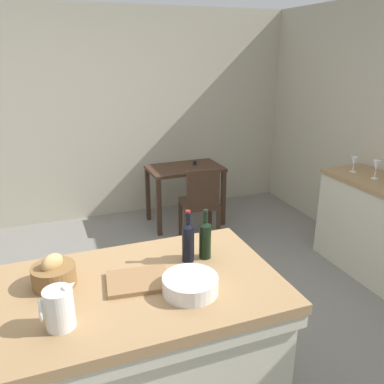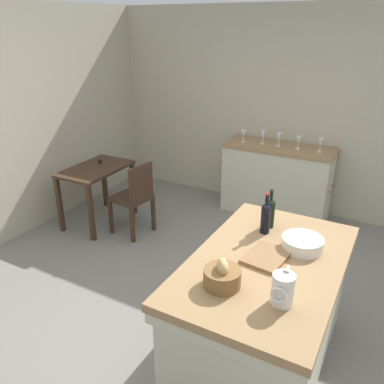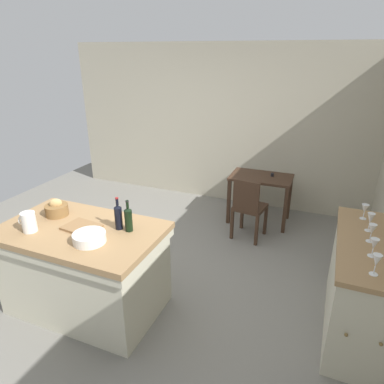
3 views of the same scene
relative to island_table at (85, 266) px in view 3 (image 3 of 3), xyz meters
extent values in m
plane|color=slate|center=(0.26, 0.66, -0.49)|extent=(6.76, 6.76, 0.00)
cube|color=#B2AA93|center=(0.26, 3.26, 0.81)|extent=(5.32, 0.12, 2.60)
cube|color=#99754C|center=(0.00, 0.00, 0.39)|extent=(1.55, 0.95, 0.06)
cube|color=beige|center=(0.00, 0.00, 0.32)|extent=(1.53, 0.93, 0.08)
cube|color=beige|center=(0.00, 0.00, -0.07)|extent=(1.47, 0.87, 0.84)
cube|color=#99754C|center=(2.52, 0.71, 0.43)|extent=(0.52, 1.39, 0.04)
cube|color=beige|center=(2.52, 0.71, -0.04)|extent=(0.49, 1.36, 0.89)
sphere|color=brown|center=(2.40, 0.01, 0.00)|extent=(0.03, 0.03, 0.03)
sphere|color=brown|center=(2.64, 0.01, 0.00)|extent=(0.03, 0.03, 0.03)
cube|color=#3D281C|center=(1.20, 2.60, 0.23)|extent=(0.91, 0.57, 0.04)
cube|color=#3D281C|center=(0.79, 2.34, -0.14)|extent=(0.05, 0.05, 0.70)
cube|color=#3D281C|center=(1.62, 2.36, -0.14)|extent=(0.05, 0.05, 0.70)
cube|color=#3D281C|center=(0.78, 2.83, -0.14)|extent=(0.05, 0.05, 0.70)
cube|color=#3D281C|center=(1.61, 2.85, -0.14)|extent=(0.05, 0.05, 0.70)
cylinder|color=black|center=(1.35, 2.65, 0.27)|extent=(0.04, 0.04, 0.05)
cube|color=#3D281C|center=(1.18, 2.06, -0.03)|extent=(0.45, 0.45, 0.04)
cube|color=#3D281C|center=(1.15, 1.88, 0.20)|extent=(0.36, 0.08, 0.42)
cube|color=#3D281C|center=(1.38, 2.21, -0.27)|extent=(0.05, 0.05, 0.44)
cube|color=#3D281C|center=(1.02, 2.26, -0.27)|extent=(0.05, 0.05, 0.44)
cube|color=#3D281C|center=(1.33, 1.85, -0.27)|extent=(0.05, 0.05, 0.44)
cube|color=#3D281C|center=(0.97, 1.90, -0.27)|extent=(0.05, 0.05, 0.44)
cylinder|color=silver|center=(-0.39, -0.21, 0.51)|extent=(0.13, 0.13, 0.19)
cone|color=silver|center=(-0.33, -0.21, 0.62)|extent=(0.07, 0.04, 0.06)
torus|color=silver|center=(-0.46, -0.21, 0.52)|extent=(0.02, 0.10, 0.10)
cylinder|color=silver|center=(0.25, -0.16, 0.46)|extent=(0.29, 0.29, 0.09)
cylinder|color=brown|center=(-0.40, 0.15, 0.47)|extent=(0.23, 0.23, 0.11)
ellipsoid|color=tan|center=(-0.40, 0.15, 0.55)|extent=(0.14, 0.13, 0.10)
cube|color=olive|center=(0.02, 0.01, 0.43)|extent=(0.35, 0.28, 0.02)
cylinder|color=black|center=(0.46, 0.15, 0.52)|extent=(0.07, 0.07, 0.21)
cone|color=black|center=(0.46, 0.15, 0.64)|extent=(0.07, 0.07, 0.02)
cylinder|color=black|center=(0.46, 0.15, 0.69)|extent=(0.03, 0.03, 0.07)
cylinder|color=black|center=(0.46, 0.15, 0.72)|extent=(0.03, 0.03, 0.01)
cylinder|color=black|center=(0.35, 0.15, 0.53)|extent=(0.07, 0.07, 0.22)
cone|color=black|center=(0.35, 0.15, 0.65)|extent=(0.07, 0.07, 0.03)
cylinder|color=black|center=(0.35, 0.15, 0.70)|extent=(0.03, 0.03, 0.08)
cylinder|color=maroon|center=(0.35, 0.15, 0.73)|extent=(0.03, 0.03, 0.01)
cylinder|color=white|center=(2.52, 0.21, 0.45)|extent=(0.06, 0.06, 0.00)
cylinder|color=white|center=(2.52, 0.21, 0.49)|extent=(0.01, 0.01, 0.07)
cone|color=white|center=(2.52, 0.21, 0.57)|extent=(0.07, 0.07, 0.10)
cylinder|color=white|center=(2.52, 0.48, 0.45)|extent=(0.06, 0.06, 0.00)
cylinder|color=white|center=(2.52, 0.48, 0.49)|extent=(0.01, 0.01, 0.06)
cone|color=white|center=(2.52, 0.48, 0.56)|extent=(0.07, 0.07, 0.09)
cylinder|color=white|center=(2.52, 0.73, 0.45)|extent=(0.06, 0.06, 0.00)
cylinder|color=white|center=(2.52, 0.73, 0.49)|extent=(0.01, 0.01, 0.07)
cone|color=white|center=(2.52, 0.73, 0.57)|extent=(0.07, 0.07, 0.10)
cylinder|color=white|center=(2.52, 0.93, 0.45)|extent=(0.06, 0.06, 0.00)
cylinder|color=white|center=(2.52, 0.93, 0.49)|extent=(0.01, 0.01, 0.07)
cone|color=white|center=(2.52, 0.93, 0.58)|extent=(0.07, 0.07, 0.10)
cylinder|color=white|center=(2.49, 1.18, 0.45)|extent=(0.06, 0.06, 0.00)
cylinder|color=white|center=(2.49, 1.18, 0.48)|extent=(0.01, 0.01, 0.06)
cone|color=white|center=(2.49, 1.18, 0.56)|extent=(0.07, 0.07, 0.09)
cylinder|color=brown|center=(-1.05, -0.14, -0.35)|extent=(0.29, 0.29, 0.28)
camera|label=1|loc=(-0.35, -1.80, 1.59)|focal=36.95mm
camera|label=2|loc=(-2.20, -0.64, 1.87)|focal=36.79mm
camera|label=3|loc=(2.09, -2.27, 1.98)|focal=32.34mm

